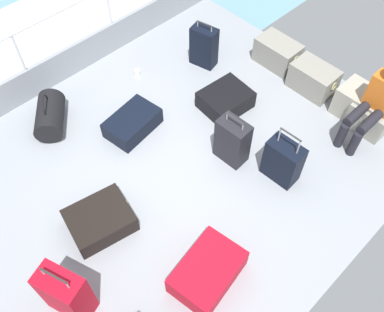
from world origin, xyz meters
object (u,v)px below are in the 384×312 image
passenger_seated (375,102)px  suitcase_1 (283,161)px  cargo_crate_3 (373,115)px  suitcase_7 (204,46)px  paper_cup (137,73)px  suitcase_0 (225,100)px  suitcase_4 (133,123)px  suitcase_2 (66,293)px  cargo_crate_1 (313,79)px  suitcase_5 (232,141)px  cargo_crate_2 (361,105)px  duffel_bag (50,116)px  cargo_crate_0 (278,53)px  suitcase_3 (100,220)px  suitcase_6 (208,272)px

passenger_seated → suitcase_1: (-0.31, -1.26, -0.28)m
cargo_crate_3 → suitcase_7: bearing=-163.3°
paper_cup → cargo_crate_3: bearing=29.3°
suitcase_0 → cargo_crate_3: bearing=35.9°
suitcase_4 → suitcase_2: bearing=-54.0°
cargo_crate_1 → suitcase_5: bearing=-89.2°
cargo_crate_2 → suitcase_7: (-2.13, -0.73, 0.09)m
suitcase_5 → duffel_bag: bearing=-146.6°
cargo_crate_0 → suitcase_7: 1.06m
cargo_crate_2 → suitcase_7: 2.25m
suitcase_5 → passenger_seated: bearing=58.8°
cargo_crate_2 → passenger_seated: bearing=-46.3°
passenger_seated → suitcase_7: passenger_seated is taller
suitcase_5 → suitcase_2: bearing=-86.0°
paper_cup → passenger_seated: bearing=26.4°
suitcase_2 → suitcase_5: size_ratio=1.12×
suitcase_2 → suitcase_5: (-0.17, 2.42, -0.03)m
suitcase_4 → suitcase_1: bearing=24.4°
suitcase_3 → suitcase_6: (1.21, 0.42, 0.02)m
suitcase_0 → suitcase_7: suitcase_7 is taller
passenger_seated → suitcase_7: size_ratio=1.55×
cargo_crate_0 → cargo_crate_1: cargo_crate_1 is taller
cargo_crate_1 → suitcase_6: (0.90, -2.93, -0.05)m
cargo_crate_3 → suitcase_7: 2.43m
suitcase_1 → suitcase_6: suitcase_1 is taller
suitcase_6 → duffel_bag: 2.82m
suitcase_2 → suitcase_0: bearing=104.9°
suitcase_5 → paper_cup: 1.91m
suitcase_6 → suitcase_7: size_ratio=1.16×
cargo_crate_2 → suitcase_6: 2.97m
suitcase_4 → suitcase_5: size_ratio=1.04×
cargo_crate_1 → suitcase_6: size_ratio=0.80×
cargo_crate_2 → passenger_seated: (0.20, -0.21, 0.35)m
cargo_crate_1 → suitcase_1: (0.61, -1.43, 0.08)m
cargo_crate_3 → suitcase_3: bearing=-110.2°
suitcase_1 → suitcase_2: size_ratio=0.97×
cargo_crate_3 → suitcase_4: size_ratio=0.71×
suitcase_6 → suitcase_0: bearing=129.1°
suitcase_0 → duffel_bag: size_ratio=0.93×
suitcase_1 → suitcase_6: bearing=-79.1°
cargo_crate_1 → suitcase_6: cargo_crate_1 is taller
cargo_crate_3 → suitcase_0: bearing=-144.1°
suitcase_3 → cargo_crate_1: bearing=84.6°
passenger_seated → suitcase_0: (-1.52, -0.92, -0.43)m
suitcase_3 → suitcase_4: bearing=126.4°
cargo_crate_0 → suitcase_5: size_ratio=0.91×
paper_cup → suitcase_6: bearing=-26.4°
suitcase_3 → suitcase_4: suitcase_3 is taller
suitcase_5 → suitcase_6: (0.87, -1.28, -0.17)m
cargo_crate_0 → suitcase_0: (0.08, -1.16, -0.06)m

